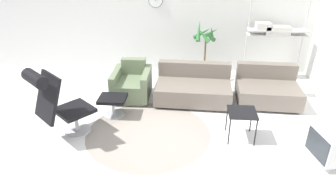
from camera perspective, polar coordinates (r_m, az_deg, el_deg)
name	(u,v)px	position (r m, az deg, el deg)	size (l,w,h in m)	color
ground_plane	(148,130)	(5.13, -3.92, -6.98)	(12.00, 12.00, 0.00)	white
wall_back	(162,13)	(7.20, -1.13, 15.14)	(12.00, 0.09, 2.80)	silver
round_rug	(148,133)	(5.06, -3.77, -7.47)	(2.06, 2.06, 0.01)	gray
lounge_chair	(55,99)	(4.88, -20.72, -0.97)	(0.96, 1.00, 1.22)	#BCBCC1
ottoman	(113,102)	(5.50, -10.47, -1.55)	(0.49, 0.41, 0.37)	#BCBCC1
armchair_red	(132,85)	(6.11, -6.87, 1.70)	(0.74, 0.85, 0.73)	silver
couch_low	(193,88)	(6.00, 4.84, 1.02)	(1.50, 0.97, 0.70)	black
couch_second	(267,90)	(6.22, 18.34, 0.66)	(1.21, 0.96, 0.70)	black
side_table	(242,115)	(4.85, 13.91, -3.93)	(0.44, 0.44, 0.48)	black
crt_television	(331,146)	(4.88, 28.58, -8.71)	(0.53, 0.62, 0.50)	#B7B7B7
potted_plant	(205,55)	(6.79, 6.99, 7.32)	(0.59, 0.56, 1.38)	#333338
shelf_unit	(274,31)	(7.14, 19.61, 11.22)	(1.29, 0.28, 1.86)	#BCBCC1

